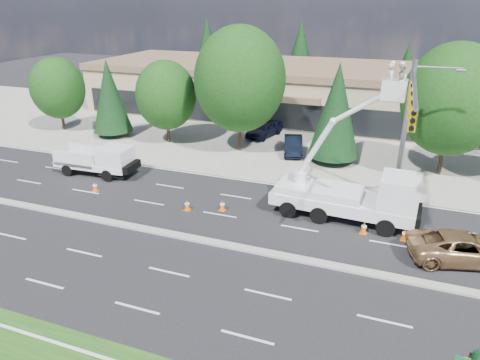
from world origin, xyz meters
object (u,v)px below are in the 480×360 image
at_px(bucket_truck, 355,190).
at_px(minivan, 464,248).
at_px(utility_pickup, 100,163).
at_px(signal_mast, 408,118).

xyz_separation_m(bucket_truck, minivan, (5.72, -2.50, -1.20)).
xyz_separation_m(utility_pickup, bucket_truck, (18.65, -0.92, 1.02)).
height_order(signal_mast, bucket_truck, bucket_truck).
distance_m(utility_pickup, bucket_truck, 18.70).
bearing_deg(minivan, utility_pickup, 67.31).
height_order(utility_pickup, minivan, utility_pickup).
bearing_deg(bucket_truck, minivan, -20.19).
bearing_deg(signal_mast, bucket_truck, -142.95).
relative_size(signal_mast, minivan, 1.88).
bearing_deg(utility_pickup, bucket_truck, -5.36).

